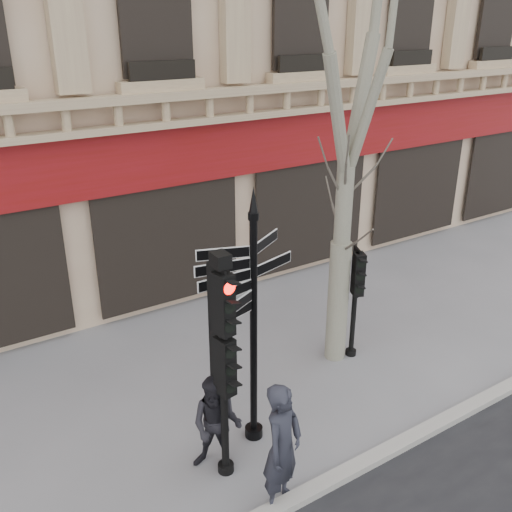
# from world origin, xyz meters

# --- Properties ---
(ground) EXTENTS (80.00, 80.00, 0.00)m
(ground) POSITION_xyz_m (0.00, 0.00, 0.00)
(ground) COLOR slate
(ground) RESTS_ON ground
(kerb) EXTENTS (80.00, 0.25, 0.12)m
(kerb) POSITION_xyz_m (0.00, -1.40, 0.06)
(kerb) COLOR #97958F
(kerb) RESTS_ON ground
(fingerpost) EXTENTS (1.91, 1.91, 4.20)m
(fingerpost) POSITION_xyz_m (-0.82, 0.10, 2.82)
(fingerpost) COLOR black
(fingerpost) RESTS_ON ground
(traffic_signal_main) EXTENTS (0.43, 0.33, 3.55)m
(traffic_signal_main) POSITION_xyz_m (-1.60, -0.34, 2.24)
(traffic_signal_main) COLOR black
(traffic_signal_main) RESTS_ON ground
(traffic_signal_secondary) EXTENTS (0.45, 0.40, 2.23)m
(traffic_signal_secondary) POSITION_xyz_m (2.13, 1.07, 1.56)
(traffic_signal_secondary) COLOR black
(traffic_signal_secondary) RESTS_ON ground
(pedestrian_a) EXTENTS (0.84, 0.74, 1.94)m
(pedestrian_a) POSITION_xyz_m (-1.25, -1.28, 0.97)
(pedestrian_a) COLOR #21222C
(pedestrian_a) RESTS_ON ground
(pedestrian_b) EXTENTS (0.98, 0.97, 1.59)m
(pedestrian_b) POSITION_xyz_m (-1.66, -0.21, 0.80)
(pedestrian_b) COLOR black
(pedestrian_b) RESTS_ON ground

